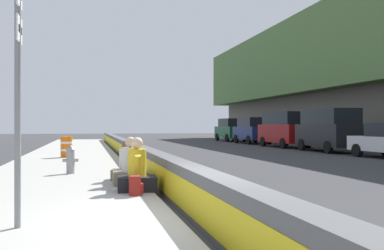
{
  "coord_description": "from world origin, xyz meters",
  "views": [
    {
      "loc": [
        -6.6,
        1.84,
        1.58
      ],
      "look_at": [
        5.66,
        -1.09,
        1.6
      ],
      "focal_mm": 40.79,
      "sensor_mm": 36.0,
      "label": 1
    }
  ],
  "objects_px": {
    "seated_person_foreground": "(137,174)",
    "parked_car_fourth": "(329,129)",
    "seated_person_rear": "(126,167)",
    "parked_car_far": "(252,130)",
    "parked_car_farther": "(231,129)",
    "seated_person_middle": "(130,170)",
    "fire_hydrant": "(71,159)",
    "backpack": "(135,186)",
    "construction_barrel": "(67,147)",
    "parked_car_midline": "(285,129)",
    "route_sign_post": "(18,81)"
  },
  "relations": [
    {
      "from": "seated_person_middle",
      "to": "parked_car_midline",
      "type": "distance_m",
      "value": 22.53
    },
    {
      "from": "parked_car_fourth",
      "to": "seated_person_middle",
      "type": "bearing_deg",
      "value": 134.34
    },
    {
      "from": "route_sign_post",
      "to": "construction_barrel",
      "type": "bearing_deg",
      "value": -0.07
    },
    {
      "from": "backpack",
      "to": "parked_car_midline",
      "type": "height_order",
      "value": "parked_car_midline"
    },
    {
      "from": "backpack",
      "to": "parked_car_fourth",
      "type": "xyz_separation_m",
      "value": [
        14.41,
        -13.1,
        1.02
      ]
    },
    {
      "from": "fire_hydrant",
      "to": "seated_person_rear",
      "type": "distance_m",
      "value": 2.42
    },
    {
      "from": "construction_barrel",
      "to": "parked_car_farther",
      "type": "height_order",
      "value": "parked_car_farther"
    },
    {
      "from": "seated_person_rear",
      "to": "parked_car_far",
      "type": "bearing_deg",
      "value": -28.34
    },
    {
      "from": "fire_hydrant",
      "to": "seated_person_rear",
      "type": "bearing_deg",
      "value": -141.97
    },
    {
      "from": "construction_barrel",
      "to": "parked_car_fourth",
      "type": "relative_size",
      "value": 0.18
    },
    {
      "from": "seated_person_rear",
      "to": "parked_car_far",
      "type": "relative_size",
      "value": 0.22
    },
    {
      "from": "construction_barrel",
      "to": "parked_car_midline",
      "type": "xyz_separation_m",
      "value": [
        8.61,
        -14.85,
        0.73
      ]
    },
    {
      "from": "parked_car_far",
      "to": "parked_car_farther",
      "type": "bearing_deg",
      "value": -0.52
    },
    {
      "from": "parked_car_far",
      "to": "seated_person_rear",
      "type": "bearing_deg",
      "value": 151.66
    },
    {
      "from": "seated_person_foreground",
      "to": "parked_car_farther",
      "type": "height_order",
      "value": "parked_car_farther"
    },
    {
      "from": "seated_person_middle",
      "to": "parked_car_midline",
      "type": "height_order",
      "value": "parked_car_midline"
    },
    {
      "from": "construction_barrel",
      "to": "parked_car_midline",
      "type": "relative_size",
      "value": 0.18
    },
    {
      "from": "parked_car_fourth",
      "to": "fire_hydrant",
      "type": "bearing_deg",
      "value": 124.22
    },
    {
      "from": "seated_person_foreground",
      "to": "parked_car_far",
      "type": "bearing_deg",
      "value": -26.34
    },
    {
      "from": "seated_person_foreground",
      "to": "parked_car_fourth",
      "type": "height_order",
      "value": "parked_car_fourth"
    },
    {
      "from": "parked_car_fourth",
      "to": "parked_car_farther",
      "type": "distance_m",
      "value": 18.26
    },
    {
      "from": "backpack",
      "to": "parked_car_farther",
      "type": "height_order",
      "value": "parked_car_farther"
    },
    {
      "from": "route_sign_post",
      "to": "seated_person_middle",
      "type": "relative_size",
      "value": 3.09
    },
    {
      "from": "seated_person_rear",
      "to": "parked_car_far",
      "type": "xyz_separation_m",
      "value": [
        24.05,
        -12.97,
        0.72
      ]
    },
    {
      "from": "parked_car_fourth",
      "to": "parked_car_far",
      "type": "distance_m",
      "value": 12.24
    },
    {
      "from": "seated_person_middle",
      "to": "parked_car_fourth",
      "type": "distance_m",
      "value": 18.25
    },
    {
      "from": "parked_car_far",
      "to": "fire_hydrant",
      "type": "bearing_deg",
      "value": 146.86
    },
    {
      "from": "seated_person_rear",
      "to": "backpack",
      "type": "height_order",
      "value": "seated_person_rear"
    },
    {
      "from": "parked_car_midline",
      "to": "parked_car_fourth",
      "type": "bearing_deg",
      "value": -178.52
    },
    {
      "from": "seated_person_middle",
      "to": "parked_car_midline",
      "type": "relative_size",
      "value": 0.23
    },
    {
      "from": "parked_car_fourth",
      "to": "parked_car_far",
      "type": "xyz_separation_m",
      "value": [
        12.24,
        0.1,
        -0.17
      ]
    },
    {
      "from": "seated_person_foreground",
      "to": "parked_car_fourth",
      "type": "distance_m",
      "value": 18.98
    },
    {
      "from": "backpack",
      "to": "parked_car_midline",
      "type": "bearing_deg",
      "value": -32.76
    },
    {
      "from": "backpack",
      "to": "parked_car_far",
      "type": "height_order",
      "value": "parked_car_far"
    },
    {
      "from": "seated_person_foreground",
      "to": "parked_car_far",
      "type": "height_order",
      "value": "parked_car_far"
    },
    {
      "from": "backpack",
      "to": "parked_car_fourth",
      "type": "height_order",
      "value": "parked_car_fourth"
    },
    {
      "from": "parked_car_fourth",
      "to": "parked_car_far",
      "type": "relative_size",
      "value": 1.07
    },
    {
      "from": "fire_hydrant",
      "to": "seated_person_foreground",
      "type": "height_order",
      "value": "seated_person_foreground"
    },
    {
      "from": "route_sign_post",
      "to": "parked_car_far",
      "type": "xyz_separation_m",
      "value": [
        29.16,
        -14.92,
        -1.03
      ]
    },
    {
      "from": "route_sign_post",
      "to": "parked_car_midline",
      "type": "bearing_deg",
      "value": -33.31
    },
    {
      "from": "route_sign_post",
      "to": "parked_car_fourth",
      "type": "height_order",
      "value": "route_sign_post"
    },
    {
      "from": "backpack",
      "to": "parked_car_far",
      "type": "distance_m",
      "value": 29.67
    },
    {
      "from": "route_sign_post",
      "to": "seated_person_foreground",
      "type": "height_order",
      "value": "route_sign_post"
    },
    {
      "from": "parked_car_midline",
      "to": "backpack",
      "type": "bearing_deg",
      "value": 147.24
    },
    {
      "from": "seated_person_foreground",
      "to": "seated_person_middle",
      "type": "distance_m",
      "value": 1.06
    },
    {
      "from": "seated_person_rear",
      "to": "parked_car_far",
      "type": "distance_m",
      "value": 27.34
    },
    {
      "from": "parked_car_far",
      "to": "parked_car_midline",
      "type": "bearing_deg",
      "value": 179.58
    },
    {
      "from": "route_sign_post",
      "to": "parked_car_midline",
      "type": "distance_m",
      "value": 27.09
    },
    {
      "from": "parked_car_far",
      "to": "construction_barrel",
      "type": "bearing_deg",
      "value": 135.46
    },
    {
      "from": "construction_barrel",
      "to": "parked_car_far",
      "type": "relative_size",
      "value": 0.2
    }
  ]
}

